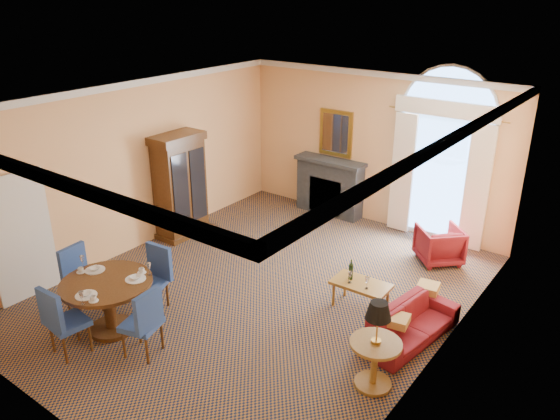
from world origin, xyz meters
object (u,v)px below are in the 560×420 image
Objects in this scene: dining_table at (108,295)px; side_table at (376,337)px; armchair at (439,244)px; coffee_table at (360,285)px; sofa at (410,324)px; armoire at (180,187)px.

dining_table is 1.09× the size of side_table.
coffee_table reaches higher than armchair.
dining_table is 4.40m from sofa.
armoire reaches higher than coffee_table.
armoire is 5.12m from armchair.
sofa is 1.03m from coffee_table.
armchair is (-0.59, 2.55, 0.10)m from sofa.
sofa is at bearing 57.73° from armchair.
sofa is 1.31m from side_table.
sofa is at bearing -17.02° from coffee_table.
coffee_table is at bearing -4.04° from armoire.
armchair is 0.62× the size of side_table.
sofa is (3.63, 2.46, -0.36)m from dining_table.
side_table reaches higher than sofa.
armchair is (3.04, 5.00, -0.26)m from dining_table.
dining_table is at bearing -61.62° from armoire.
dining_table is at bearing -135.69° from coffee_table.
dining_table is 1.74× the size of armchair.
armoire is 1.60× the size of dining_table.
sofa is at bearing -6.23° from armoire.
armchair reaches higher than sofa.
side_table is at bearing -18.54° from armoire.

